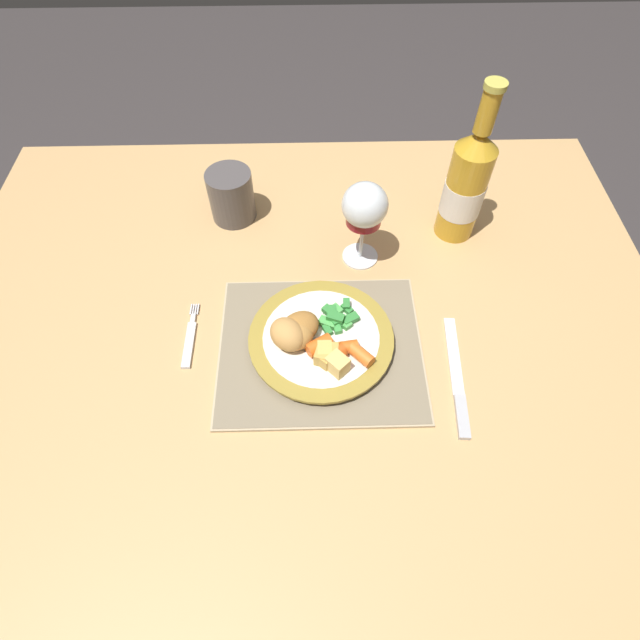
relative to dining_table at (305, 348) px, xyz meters
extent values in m
plane|color=#383333|center=(0.00, 0.00, -0.65)|extent=(6.00, 6.00, 0.00)
cube|color=tan|center=(0.00, 0.00, 0.07)|extent=(1.26, 0.99, 0.04)
cube|color=tan|center=(0.58, -0.44, -0.30)|extent=(0.06, 0.06, 0.70)
cube|color=tan|center=(-0.58, 0.44, -0.30)|extent=(0.06, 0.06, 0.70)
cube|color=tan|center=(0.58, 0.44, -0.30)|extent=(0.06, 0.06, 0.70)
cube|color=tan|center=(0.03, -0.06, 0.09)|extent=(0.33, 0.28, 0.01)
cube|color=#807259|center=(0.03, -0.06, 0.09)|extent=(0.32, 0.27, 0.00)
cylinder|color=white|center=(0.03, -0.05, 0.10)|extent=(0.19, 0.19, 0.01)
cylinder|color=olive|center=(0.03, -0.05, 0.11)|extent=(0.23, 0.23, 0.01)
cylinder|color=white|center=(0.03, -0.05, 0.11)|extent=(0.19, 0.19, 0.00)
ellipsoid|color=#B77F3D|center=(-0.01, -0.06, 0.13)|extent=(0.08, 0.08, 0.04)
ellipsoid|color=#A87033|center=(-0.01, -0.05, 0.13)|extent=(0.09, 0.08, 0.04)
ellipsoid|color=tan|center=(-0.02, -0.06, 0.13)|extent=(0.08, 0.08, 0.05)
ellipsoid|color=#A87033|center=(-0.01, -0.06, 0.13)|extent=(0.05, 0.06, 0.04)
cube|color=#338438|center=(0.07, 0.00, 0.12)|extent=(0.02, 0.02, 0.01)
cube|color=#4CA84C|center=(0.07, -0.03, 0.12)|extent=(0.03, 0.03, 0.01)
cube|color=#338438|center=(0.07, 0.01, 0.12)|extent=(0.01, 0.02, 0.01)
cube|color=#338438|center=(0.05, -0.02, 0.13)|extent=(0.03, 0.02, 0.01)
cube|color=#4CA84C|center=(0.06, 0.00, 0.12)|extent=(0.02, 0.02, 0.01)
cube|color=#4CA84C|center=(0.04, -0.03, 0.12)|extent=(0.03, 0.03, 0.01)
cube|color=#338438|center=(0.05, 0.00, 0.12)|extent=(0.02, 0.01, 0.01)
cube|color=green|center=(0.05, -0.04, 0.12)|extent=(0.02, 0.02, 0.01)
cube|color=green|center=(0.06, -0.03, 0.12)|extent=(0.02, 0.02, 0.01)
cube|color=#338438|center=(0.08, -0.02, 0.12)|extent=(0.03, 0.03, 0.01)
cube|color=#338438|center=(0.06, -0.03, 0.12)|extent=(0.02, 0.02, 0.01)
cube|color=#338438|center=(0.04, -0.01, 0.12)|extent=(0.03, 0.03, 0.01)
cube|color=#338438|center=(0.04, -0.04, 0.12)|extent=(0.02, 0.02, 0.01)
cylinder|color=#CC5119|center=(0.04, -0.09, 0.12)|extent=(0.05, 0.04, 0.02)
cylinder|color=orange|center=(0.02, -0.07, 0.12)|extent=(0.05, 0.04, 0.02)
cylinder|color=orange|center=(0.09, -0.09, 0.12)|extent=(0.04, 0.04, 0.02)
cylinder|color=orange|center=(0.07, -0.08, 0.12)|extent=(0.03, 0.02, 0.02)
cube|color=silver|center=(-0.19, -0.05, 0.09)|extent=(0.01, 0.09, 0.01)
cube|color=silver|center=(-0.19, 0.01, 0.09)|extent=(0.01, 0.02, 0.01)
cube|color=silver|center=(-0.18, 0.03, 0.09)|extent=(0.00, 0.02, 0.00)
cube|color=silver|center=(-0.18, 0.03, 0.09)|extent=(0.00, 0.02, 0.00)
cube|color=silver|center=(-0.19, 0.03, 0.09)|extent=(0.00, 0.02, 0.00)
cube|color=silver|center=(-0.19, 0.03, 0.09)|extent=(0.00, 0.02, 0.00)
cube|color=silver|center=(0.24, -0.08, 0.09)|extent=(0.03, 0.15, 0.00)
cube|color=#B2B2B7|center=(0.23, -0.18, 0.09)|extent=(0.02, 0.07, 0.01)
cylinder|color=silver|center=(0.11, 0.14, 0.09)|extent=(0.07, 0.07, 0.00)
cylinder|color=silver|center=(0.11, 0.14, 0.13)|extent=(0.01, 0.01, 0.08)
ellipsoid|color=silver|center=(0.11, 0.14, 0.21)|extent=(0.08, 0.08, 0.08)
cylinder|color=maroon|center=(0.11, 0.14, 0.19)|extent=(0.06, 0.06, 0.04)
cylinder|color=gold|center=(0.29, 0.21, 0.18)|extent=(0.07, 0.07, 0.18)
cone|color=gold|center=(0.29, 0.21, 0.29)|extent=(0.07, 0.07, 0.03)
cylinder|color=gold|center=(0.29, 0.21, 0.34)|extent=(0.03, 0.03, 0.07)
cylinder|color=#BFB74C|center=(0.29, 0.21, 0.38)|extent=(0.04, 0.04, 0.01)
cylinder|color=white|center=(0.29, 0.21, 0.17)|extent=(0.07, 0.07, 0.06)
cube|color=gold|center=(0.03, -0.09, 0.12)|extent=(0.03, 0.03, 0.03)
cube|color=gold|center=(0.04, -0.09, 0.12)|extent=(0.03, 0.02, 0.03)
cube|color=#DBB256|center=(0.03, -0.09, 0.12)|extent=(0.02, 0.03, 0.03)
cube|color=gold|center=(0.04, -0.10, 0.12)|extent=(0.03, 0.03, 0.02)
cube|color=#E5BC66|center=(0.05, -0.11, 0.13)|extent=(0.04, 0.04, 0.03)
cylinder|color=#4C4747|center=(-0.14, 0.26, 0.14)|extent=(0.09, 0.09, 0.10)
cylinder|color=#2A2727|center=(-0.14, 0.26, 0.18)|extent=(0.07, 0.07, 0.01)
camera|label=1|loc=(0.02, -0.49, 0.78)|focal=28.00mm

